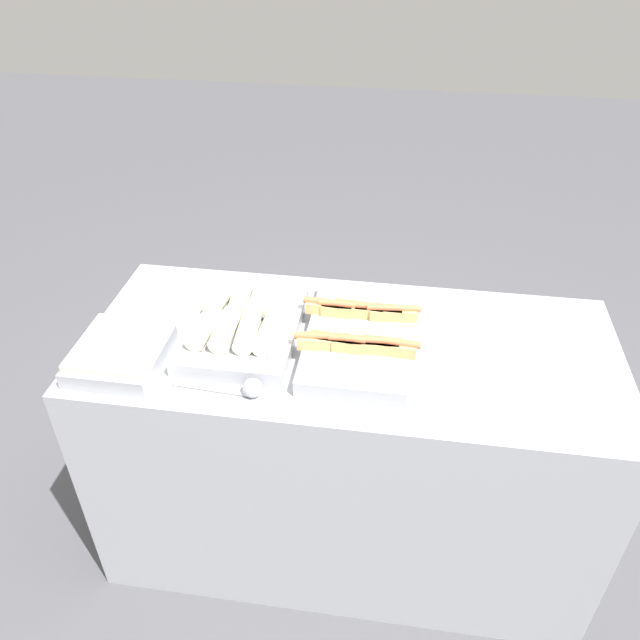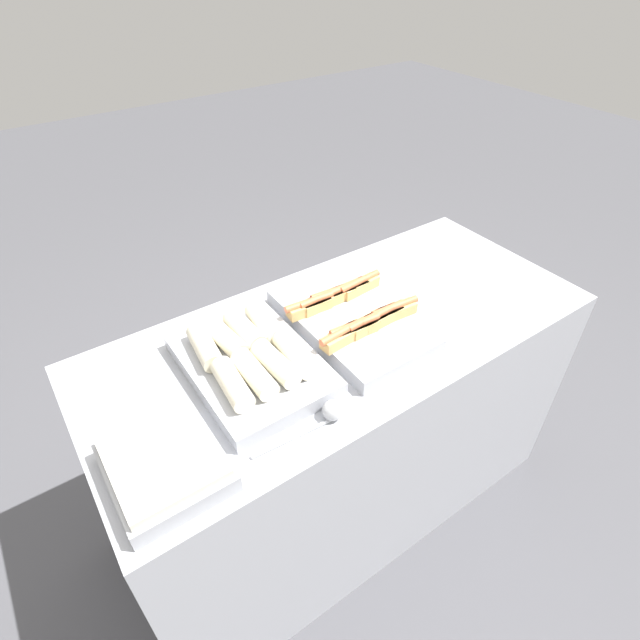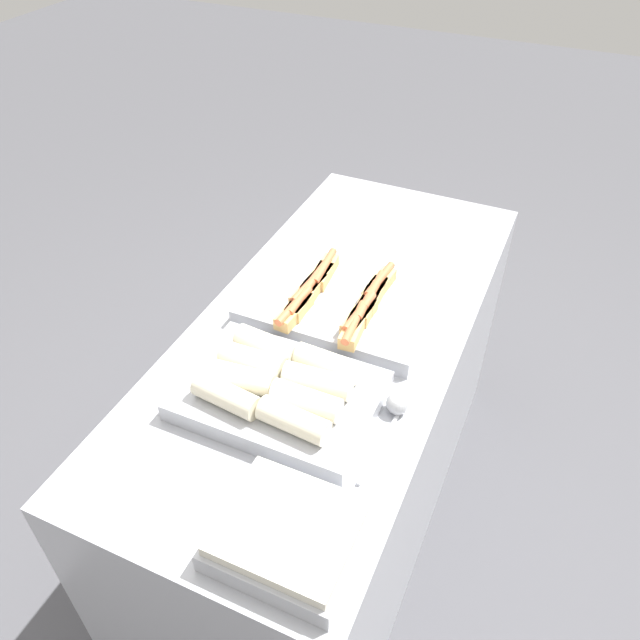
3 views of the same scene
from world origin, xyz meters
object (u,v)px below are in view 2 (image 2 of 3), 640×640
Objects in this scene: tray_hotdogs at (351,317)px; serving_spoon_near at (328,414)px; tray_wraps at (251,360)px; tray_side_front at (165,465)px.

tray_hotdogs is 1.96× the size of serving_spoon_near.
tray_wraps is 0.37m from tray_side_front.
tray_hotdogs is 1.85× the size of tray_side_front.
tray_wraps is (-0.35, 0.00, 0.01)m from tray_hotdogs.
serving_spoon_near is at bearing -136.20° from tray_hotdogs.
tray_hotdogs is 0.35m from tray_wraps.
tray_wraps reaches higher than tray_hotdogs.
serving_spoon_near is at bearing -74.27° from tray_wraps.
tray_wraps reaches higher than tray_side_front.
tray_hotdogs reaches higher than serving_spoon_near.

